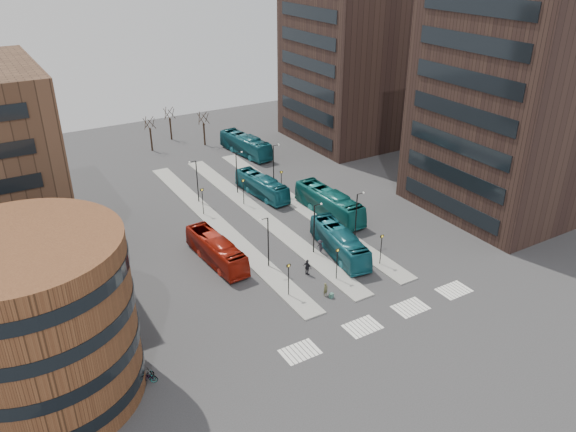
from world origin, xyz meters
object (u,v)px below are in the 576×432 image
commuter_c (320,247)px  bicycle_mid (144,375)px  teal_bus_d (246,145)px  bicycle_near (145,377)px  suitcase (331,296)px  red_bus (216,250)px  teal_bus_b (262,186)px  bicycle_far (146,379)px  commuter_a (220,265)px  teal_bus_a (339,242)px  traveller (326,289)px  commuter_b (307,267)px  teal_bus_c (329,203)px

commuter_c → bicycle_mid: 26.21m
teal_bus_d → bicycle_mid: (-32.07, -44.26, -1.17)m
teal_bus_d → bicycle_near: 54.88m
suitcase → commuter_c: (4.06, 8.18, 0.59)m
red_bus → teal_bus_b: 18.84m
red_bus → bicycle_far: 19.86m
bicycle_near → bicycle_mid: bearing=19.1°
teal_bus_b → bicycle_near: bearing=-138.7°
suitcase → commuter_a: bearing=114.9°
teal_bus_a → traveller: (-6.15, -6.21, -0.80)m
traveller → bicycle_near: size_ratio=0.86×
traveller → commuter_b: commuter_b is taller
teal_bus_c → commuter_a: (-18.39, -5.64, -0.87)m
bicycle_near → teal_bus_c: bearing=-40.7°
red_bus → teal_bus_c: teal_bus_c is taller
traveller → commuter_c: commuter_c is taller
teal_bus_c → traveller: 18.94m
teal_bus_a → commuter_b: (-5.59, -1.87, -0.62)m
commuter_c → bicycle_far: size_ratio=0.91×
commuter_a → commuter_c: (11.73, -2.17, 0.01)m
commuter_b → bicycle_near: size_ratio=1.07×
teal_bus_d → traveller: teal_bus_d is taller
teal_bus_a → commuter_a: size_ratio=6.62×
commuter_b → bicycle_near: bearing=90.4°
teal_bus_c → commuter_a: size_ratio=7.30×
suitcase → traveller: (-0.31, 0.62, 0.49)m
teal_bus_b → commuter_a: (-13.75, -15.69, -0.63)m
suitcase → teal_bus_a: bearing=37.8°
commuter_a → bicycle_near: bearing=52.6°
bicycle_mid → bicycle_far: 0.57m
commuter_a → commuter_c: commuter_c is taller
red_bus → bicycle_near: bearing=-135.4°
teal_bus_a → commuter_b: teal_bus_a is taller
teal_bus_c → commuter_a: bearing=-164.7°
commuter_c → red_bus: bearing=-107.3°
teal_bus_a → commuter_a: 13.99m
suitcase → teal_bus_d: size_ratio=0.04×
red_bus → bicycle_near: size_ratio=6.20×
teal_bus_d → bicycle_mid: size_ratio=7.11×
commuter_c → bicycle_near: 26.31m
traveller → commuter_c: 8.73m
commuter_b → bicycle_near: 21.62m
teal_bus_d → bicycle_near: size_ratio=6.91×
suitcase → teal_bus_c: size_ratio=0.04×
commuter_c → bicycle_near: commuter_c is taller
teal_bus_c → traveller: bearing=-127.3°
traveller → commuter_a: (-7.37, 9.74, 0.09)m
teal_bus_a → teal_bus_d: teal_bus_d is taller
red_bus → bicycle_mid: (-13.11, -14.32, -1.00)m
teal_bus_a → teal_bus_c: bearing=71.3°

